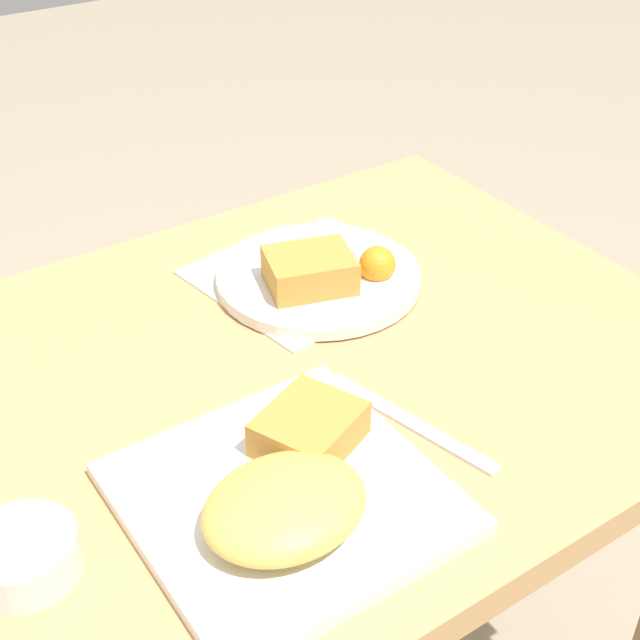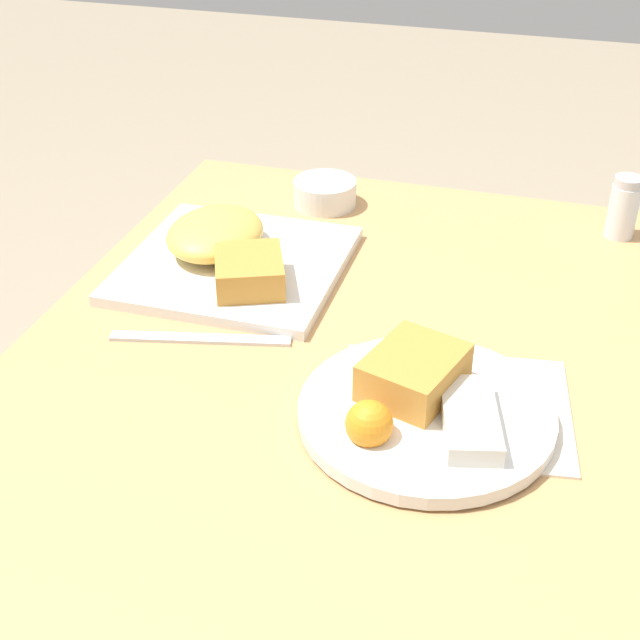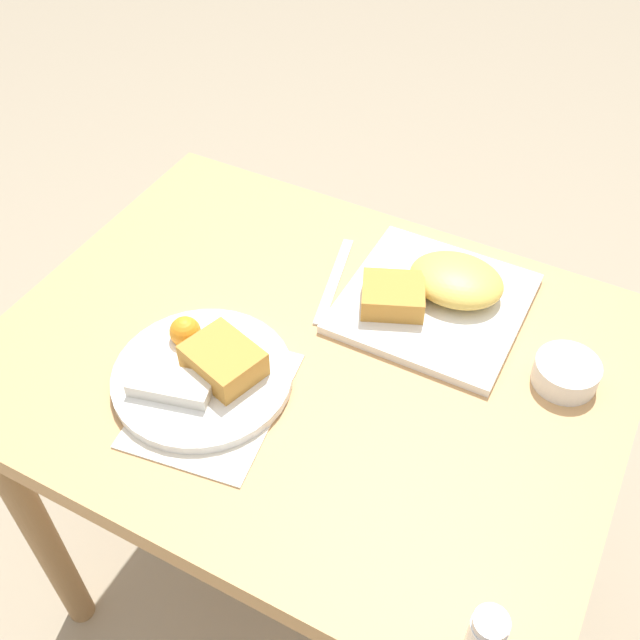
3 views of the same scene
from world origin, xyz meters
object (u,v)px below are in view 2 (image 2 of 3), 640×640
object	(u,v)px
sauce_ramekin	(325,192)
butter_knife	(201,339)
plate_oval_far	(423,405)
salt_shaker	(623,211)
plate_square_near	(229,253)

from	to	relation	value
sauce_ramekin	butter_knife	distance (m)	0.37
butter_knife	plate_oval_far	bearing A→B (deg)	-27.72
plate_oval_far	sauce_ramekin	xyz separation A→B (m)	(-0.43, -0.22, 0.00)
salt_shaker	plate_square_near	bearing A→B (deg)	-63.56
plate_square_near	sauce_ramekin	world-z (taller)	plate_square_near
plate_oval_far	sauce_ramekin	size ratio (longest dim) A/B	2.79
salt_shaker	butter_knife	distance (m)	0.58
plate_square_near	sauce_ramekin	size ratio (longest dim) A/B	2.94
plate_square_near	butter_knife	size ratio (longest dim) A/B	1.32
sauce_ramekin	butter_knife	size ratio (longest dim) A/B	0.45
plate_oval_far	salt_shaker	xyz separation A→B (m)	(-0.45, 0.17, 0.02)
plate_square_near	salt_shaker	bearing A→B (deg)	116.44
plate_oval_far	butter_knife	world-z (taller)	plate_oval_far
plate_square_near	plate_oval_far	xyz separation A→B (m)	(0.22, 0.28, -0.00)
sauce_ramekin	salt_shaker	xyz separation A→B (m)	(-0.02, 0.40, 0.02)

